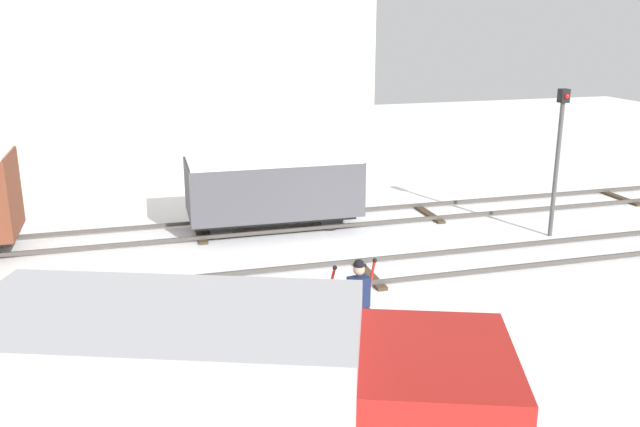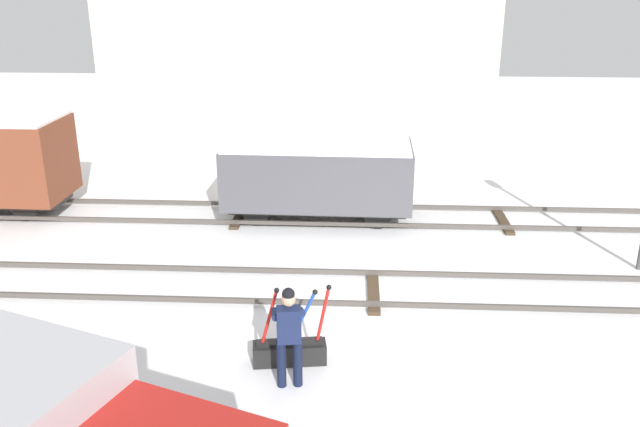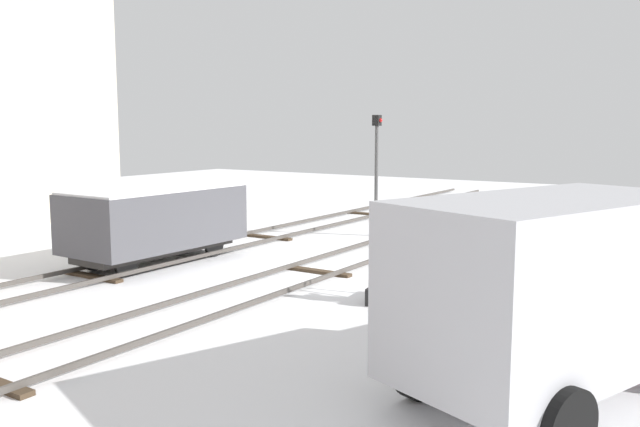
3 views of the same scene
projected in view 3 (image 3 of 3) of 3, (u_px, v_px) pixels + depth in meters
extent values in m
plane|color=white|center=(317.00, 273.00, 17.06)|extent=(60.00, 60.00, 0.00)
cube|color=#4C4742|center=(341.00, 271.00, 16.65)|extent=(44.00, 0.07, 0.10)
cube|color=#4C4742|center=(294.00, 265.00, 17.43)|extent=(44.00, 0.07, 0.10)
cube|color=#423323|center=(317.00, 271.00, 17.05)|extent=(0.24, 1.94, 0.08)
cube|color=#423323|center=(449.00, 228.00, 24.37)|extent=(0.24, 1.94, 0.08)
cube|color=#423323|center=(519.00, 204.00, 31.69)|extent=(0.24, 1.94, 0.08)
cube|color=#4C4742|center=(212.00, 253.00, 18.98)|extent=(44.00, 0.07, 0.10)
cube|color=#4C4742|center=(175.00, 248.00, 19.76)|extent=(44.00, 0.07, 0.10)
cube|color=#423323|center=(93.00, 277.00, 16.45)|extent=(0.24, 1.94, 0.08)
cube|color=#423323|center=(267.00, 237.00, 22.31)|extent=(0.24, 1.94, 0.08)
cube|color=#423323|center=(368.00, 214.00, 28.17)|extent=(0.24, 1.94, 0.08)
cube|color=#423323|center=(435.00, 199.00, 34.02)|extent=(0.24, 1.94, 0.08)
cube|color=black|center=(383.00, 292.00, 14.37)|extent=(1.28, 0.53, 0.36)
cube|color=black|center=(383.00, 282.00, 14.34)|extent=(1.13, 0.36, 0.06)
cylinder|color=red|center=(378.00, 264.00, 13.98)|extent=(0.33, 0.10, 1.03)
sphere|color=black|center=(381.00, 239.00, 14.03)|extent=(0.09, 0.09, 0.09)
cylinder|color=#1E47B7|center=(387.00, 260.00, 14.48)|extent=(0.49, 0.13, 0.98)
sphere|color=black|center=(390.00, 237.00, 14.61)|extent=(0.09, 0.09, 0.09)
cylinder|color=red|center=(392.00, 256.00, 14.78)|extent=(0.26, 0.09, 1.04)
sphere|color=black|center=(394.00, 232.00, 14.81)|extent=(0.09, 0.09, 0.09)
cylinder|color=#111831|center=(411.00, 286.00, 13.91)|extent=(0.15, 0.15, 0.82)
cylinder|color=#111831|center=(414.00, 284.00, 14.15)|extent=(0.15, 0.15, 0.82)
cube|color=#192347|center=(413.00, 252.00, 13.94)|extent=(0.41, 0.29, 0.58)
sphere|color=tan|center=(414.00, 232.00, 13.88)|extent=(0.22, 0.22, 0.22)
sphere|color=black|center=(414.00, 227.00, 13.87)|extent=(0.20, 0.20, 0.20)
cylinder|color=#192347|center=(398.00, 251.00, 13.85)|extent=(0.19, 0.56, 0.26)
cylinder|color=#192347|center=(405.00, 246.00, 14.22)|extent=(0.19, 0.56, 0.31)
cube|color=#B2B2B7|center=(551.00, 282.00, 8.83)|extent=(4.98, 3.65, 2.26)
cylinder|color=black|center=(572.00, 322.00, 11.24)|extent=(0.93, 0.55, 0.90)
cylinder|color=black|center=(565.00, 426.00, 7.35)|extent=(0.93, 0.55, 0.90)
cylinder|color=black|center=(421.00, 367.00, 9.14)|extent=(0.93, 0.55, 0.90)
cylinder|color=#4C4C4C|center=(376.00, 181.00, 22.58)|extent=(0.12, 0.12, 3.74)
cube|color=black|center=(377.00, 120.00, 22.31)|extent=(0.24, 0.24, 0.36)
sphere|color=red|center=(380.00, 120.00, 22.24)|extent=(0.14, 0.14, 0.14)
cube|color=#2D2B28|center=(157.00, 249.00, 18.18)|extent=(4.64, 1.47, 0.20)
cube|color=#4C4C51|center=(156.00, 218.00, 18.07)|extent=(4.90, 2.39, 1.53)
cube|color=white|center=(155.00, 189.00, 17.96)|extent=(4.80, 2.30, 0.06)
cylinder|color=black|center=(126.00, 263.00, 16.54)|extent=(0.70, 0.11, 0.70)
cylinder|color=black|center=(94.00, 258.00, 17.24)|extent=(0.70, 0.11, 0.70)
cylinder|color=black|center=(214.00, 245.00, 19.13)|extent=(0.70, 0.11, 0.70)
cylinder|color=black|center=(183.00, 240.00, 19.83)|extent=(0.70, 0.11, 0.70)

